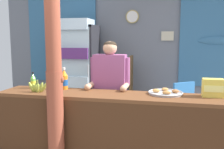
# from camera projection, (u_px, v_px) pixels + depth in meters

# --- Properties ---
(ground_plane) EXTENTS (7.66, 7.66, 0.00)m
(ground_plane) POSITION_uv_depth(u_px,v_px,m) (119.00, 143.00, 3.91)
(ground_plane) COLOR gray
(back_wall_curtained) EXTENTS (5.70, 0.22, 2.63)m
(back_wall_curtained) POSITION_uv_depth(u_px,v_px,m) (135.00, 50.00, 5.31)
(back_wall_curtained) COLOR slate
(back_wall_curtained) RESTS_ON ground
(stall_counter) EXTENTS (2.93, 0.52, 0.92)m
(stall_counter) POSITION_uv_depth(u_px,v_px,m) (114.00, 126.00, 3.03)
(stall_counter) COLOR brown
(stall_counter) RESTS_ON ground
(timber_post) EXTENTS (0.21, 0.18, 2.45)m
(timber_post) POSITION_uv_depth(u_px,v_px,m) (54.00, 76.00, 2.85)
(timber_post) COLOR brown
(timber_post) RESTS_ON ground
(drink_fridge) EXTENTS (0.77, 0.67, 1.94)m
(drink_fridge) POSITION_uv_depth(u_px,v_px,m) (77.00, 65.00, 4.99)
(drink_fridge) COLOR #232328
(drink_fridge) RESTS_ON ground
(bottle_shelf_rack) EXTENTS (0.48, 0.28, 1.25)m
(bottle_shelf_rack) POSITION_uv_depth(u_px,v_px,m) (120.00, 86.00, 5.11)
(bottle_shelf_rack) COLOR brown
(bottle_shelf_rack) RESTS_ON ground
(plastic_lawn_chair) EXTENTS (0.62, 0.62, 0.86)m
(plastic_lawn_chair) POSITION_uv_depth(u_px,v_px,m) (179.00, 102.00, 4.43)
(plastic_lawn_chair) COLOR #3884D6
(plastic_lawn_chair) RESTS_ON ground
(shopkeeper) EXTENTS (0.55, 0.42, 1.55)m
(shopkeeper) POSITION_uv_depth(u_px,v_px,m) (110.00, 83.00, 3.52)
(shopkeeper) COLOR #28282D
(shopkeeper) RESTS_ON ground
(soda_bottle_orange_soda) EXTENTS (0.10, 0.10, 0.29)m
(soda_bottle_orange_soda) POSITION_uv_depth(u_px,v_px,m) (64.00, 80.00, 3.37)
(soda_bottle_orange_soda) COLOR orange
(soda_bottle_orange_soda) RESTS_ON stall_counter
(soda_bottle_lime_soda) EXTENTS (0.07, 0.07, 0.22)m
(soda_bottle_lime_soda) POSITION_uv_depth(u_px,v_px,m) (33.00, 81.00, 3.45)
(soda_bottle_lime_soda) COLOR #75C64C
(soda_bottle_lime_soda) RESTS_ON stall_counter
(snack_box_instant_noodle) EXTENTS (0.23, 0.14, 0.21)m
(snack_box_instant_noodle) POSITION_uv_depth(u_px,v_px,m) (213.00, 88.00, 2.92)
(snack_box_instant_noodle) COLOR #EAD14C
(snack_box_instant_noodle) RESTS_ON stall_counter
(pastry_tray) EXTENTS (0.42, 0.42, 0.06)m
(pastry_tray) POSITION_uv_depth(u_px,v_px,m) (166.00, 92.00, 3.08)
(pastry_tray) COLOR #BCBCC1
(pastry_tray) RESTS_ON stall_counter
(banana_bunch) EXTENTS (0.28, 0.06, 0.16)m
(banana_bunch) POSITION_uv_depth(u_px,v_px,m) (38.00, 87.00, 3.19)
(banana_bunch) COLOR #B7C647
(banana_bunch) RESTS_ON stall_counter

